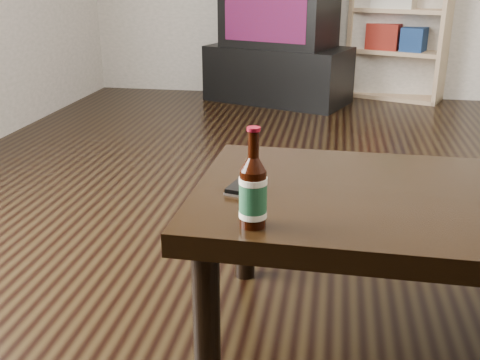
% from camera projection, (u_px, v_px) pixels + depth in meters
% --- Properties ---
extents(floor, '(5.00, 6.00, 0.01)m').
position_uv_depth(floor, '(445.00, 279.00, 1.95)').
color(floor, black).
rests_on(floor, ground).
extents(tv_stand, '(1.22, 0.89, 0.44)m').
position_uv_depth(tv_stand, '(278.00, 74.00, 4.51)').
color(tv_stand, black).
rests_on(tv_stand, floor).
extents(tv, '(0.94, 0.76, 0.61)m').
position_uv_depth(tv, '(280.00, 6.00, 4.32)').
color(tv, black).
rests_on(tv, tv_stand).
extents(bookshelf, '(0.83, 0.59, 1.41)m').
position_uv_depth(bookshelf, '(402.00, 6.00, 4.49)').
color(bookshelf, tan).
rests_on(bookshelf, floor).
extents(coffee_table, '(1.21, 0.72, 0.45)m').
position_uv_depth(coffee_table, '(419.00, 216.00, 1.50)').
color(coffee_table, black).
rests_on(coffee_table, floor).
extents(beer_bottle, '(0.08, 0.08, 0.24)m').
position_uv_depth(beer_bottle, '(253.00, 192.00, 1.27)').
color(beer_bottle, black).
rests_on(beer_bottle, coffee_table).
extents(phone, '(0.07, 0.11, 0.02)m').
position_uv_depth(phone, '(240.00, 188.00, 1.50)').
color(phone, silver).
rests_on(phone, coffee_table).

